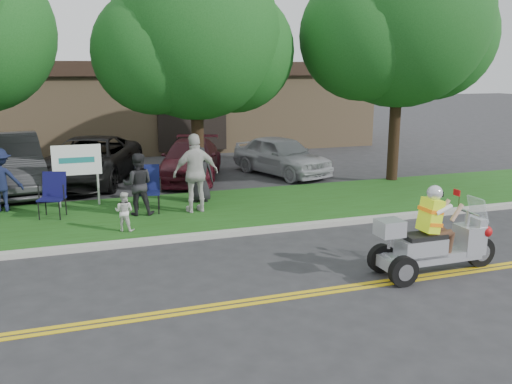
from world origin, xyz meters
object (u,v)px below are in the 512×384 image
object	(u,v)px
lawn_chair_a	(53,192)
lawn_chair_b	(147,185)
trike_scooter	(432,243)
parked_car_mid	(89,161)
parked_car_right	(191,160)
spectator_adult_mid	(138,184)
parked_car_far_right	(281,156)
parked_car_left	(7,164)
spectator_adult_right	(196,173)

from	to	relation	value
lawn_chair_a	lawn_chair_b	xyz separation A→B (m)	(2.29, -0.22, 0.05)
trike_scooter	lawn_chair_a	size ratio (longest dim) A/B	2.31
trike_scooter	parked_car_mid	world-z (taller)	trike_scooter
trike_scooter	parked_car_right	bearing A→B (deg)	102.77
spectator_adult_mid	parked_car_far_right	distance (m)	6.94
parked_car_left	lawn_chair_b	bearing A→B (deg)	-55.58
trike_scooter	spectator_adult_right	size ratio (longest dim) A/B	1.27
lawn_chair_a	spectator_adult_mid	bearing A→B (deg)	3.69
lawn_chair_a	parked_car_far_right	distance (m)	8.38
lawn_chair_a	lawn_chair_b	distance (m)	2.30
parked_car_right	trike_scooter	bearing A→B (deg)	-57.56
lawn_chair_b	spectator_adult_mid	distance (m)	0.42
spectator_adult_mid	parked_car_right	distance (m)	5.09
lawn_chair_b	spectator_adult_mid	xyz separation A→B (m)	(-0.27, -0.31, 0.11)
parked_car_left	parked_car_mid	size ratio (longest dim) A/B	0.99
spectator_adult_right	parked_car_right	size ratio (longest dim) A/B	0.44
lawn_chair_a	spectator_adult_mid	xyz separation A→B (m)	(2.02, -0.52, 0.16)
trike_scooter	lawn_chair_b	distance (m)	7.31
lawn_chair_a	parked_car_right	world-z (taller)	parked_car_right
parked_car_mid	parked_car_far_right	size ratio (longest dim) A/B	1.33
parked_car_left	parked_car_far_right	xyz separation A→B (m)	(8.91, -0.08, -0.19)
spectator_adult_right	parked_car_mid	distance (m)	5.67
parked_car_left	parked_car_right	bearing A→B (deg)	-5.89
spectator_adult_right	parked_car_left	xyz separation A→B (m)	(-4.85, 4.49, -0.23)
parked_car_mid	parked_car_right	size ratio (longest dim) A/B	1.20
lawn_chair_b	parked_car_mid	xyz separation A→B (m)	(-1.27, 4.62, -0.02)
spectator_adult_right	parked_car_far_right	bearing A→B (deg)	-138.09
spectator_adult_right	parked_car_far_right	size ratio (longest dim) A/B	0.49
lawn_chair_a	spectator_adult_right	world-z (taller)	spectator_adult_right
trike_scooter	spectator_adult_right	xyz separation A→B (m)	(-3.20, 5.38, 0.53)
trike_scooter	parked_car_right	xyz separation A→B (m)	(-2.34, 10.09, 0.07)
lawn_chair_a	parked_car_left	size ratio (longest dim) A/B	0.21
spectator_adult_right	parked_car_right	xyz separation A→B (m)	(0.86, 4.71, -0.45)
parked_car_left	parked_car_far_right	world-z (taller)	parked_car_left
lawn_chair_a	lawn_chair_b	bearing A→B (deg)	12.80
parked_car_left	parked_car_far_right	distance (m)	8.91
lawn_chair_a	parked_car_left	xyz separation A→B (m)	(-1.39, 3.79, 0.16)
trike_scooter	parked_car_far_right	distance (m)	9.82
spectator_adult_right	lawn_chair_a	bearing A→B (deg)	-16.86
trike_scooter	parked_car_mid	distance (m)	11.90
trike_scooter	lawn_chair_b	bearing A→B (deg)	126.40
parked_car_right	parked_car_left	bearing A→B (deg)	-158.33
lawn_chair_a	parked_car_left	world-z (taller)	parked_car_left
trike_scooter	spectator_adult_mid	xyz separation A→B (m)	(-4.64, 5.56, 0.30)
trike_scooter	parked_car_right	distance (m)	10.36
parked_car_left	parked_car_far_right	size ratio (longest dim) A/B	1.31
spectator_adult_mid	parked_car_right	xyz separation A→B (m)	(2.30, 4.54, -0.23)
lawn_chair_a	parked_car_far_right	bearing A→B (deg)	44.45
lawn_chair_a	spectator_adult_right	distance (m)	3.54
lawn_chair_a	spectator_adult_right	bearing A→B (deg)	6.76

